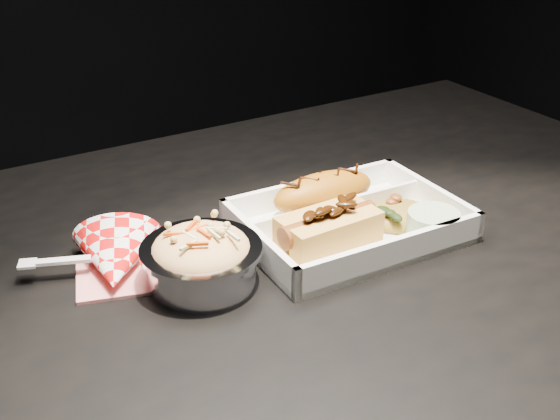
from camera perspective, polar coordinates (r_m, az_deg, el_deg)
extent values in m
cube|color=black|center=(0.81, 1.32, -4.04)|extent=(1.20, 0.80, 0.03)
cylinder|color=black|center=(1.53, 11.72, -4.53)|extent=(0.05, 0.05, 0.72)
cube|color=white|center=(0.83, 5.59, -1.78)|extent=(0.26, 0.19, 0.01)
cube|color=white|center=(0.89, 2.53, 1.43)|extent=(0.25, 0.02, 0.04)
cube|color=white|center=(0.76, 9.26, -3.54)|extent=(0.25, 0.02, 0.04)
cube|color=white|center=(0.77, -1.86, -2.96)|extent=(0.01, 0.18, 0.04)
cube|color=white|center=(0.89, 12.09, 0.94)|extent=(0.01, 0.18, 0.04)
cube|color=white|center=(0.84, 4.68, -0.28)|extent=(0.23, 0.01, 0.03)
ellipsoid|color=#AC6211|center=(0.86, 3.55, 1.47)|extent=(0.14, 0.06, 0.05)
cube|color=gold|center=(0.77, 4.72, -2.27)|extent=(0.11, 0.03, 0.04)
cube|color=gold|center=(0.79, 3.23, -1.25)|extent=(0.11, 0.03, 0.04)
cylinder|color=brown|center=(0.77, 3.98, -1.17)|extent=(0.12, 0.03, 0.03)
ellipsoid|color=olive|center=(0.85, 9.67, 0.16)|extent=(0.09, 0.07, 0.03)
cylinder|color=#A8C494|center=(0.82, 12.33, -1.14)|extent=(0.06, 0.06, 0.03)
cylinder|color=silver|center=(0.73, -6.36, -4.58)|extent=(0.11, 0.11, 0.04)
cylinder|color=silver|center=(0.72, -6.44, -3.18)|extent=(0.13, 0.13, 0.01)
ellipsoid|color=beige|center=(0.72, -6.44, -3.18)|extent=(0.10, 0.10, 0.04)
cube|color=red|center=(0.77, -12.16, -5.05)|extent=(0.13, 0.12, 0.00)
cone|color=red|center=(0.77, -13.23, -3.90)|extent=(0.13, 0.14, 0.10)
cube|color=white|center=(0.77, -17.32, -3.97)|extent=(0.06, 0.03, 0.00)
cube|color=white|center=(0.78, -19.86, -4.14)|extent=(0.02, 0.02, 0.00)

